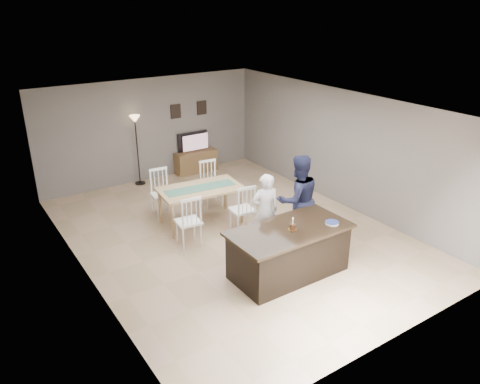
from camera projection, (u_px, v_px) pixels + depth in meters
floor at (233, 234)px, 9.77m from camera, size 8.00×8.00×0.00m
room_shell at (233, 158)px, 9.13m from camera, size 8.00×8.00×8.00m
kitchen_island at (289, 251)px, 8.22m from camera, size 2.15×1.10×0.90m
tv_console at (196, 162)px, 13.17m from camera, size 1.20×0.40×0.60m
television at (194, 142)px, 13.00m from camera, size 0.91×0.12×0.53m
tv_screen_glow at (196, 142)px, 12.94m from camera, size 0.78×0.00×0.78m
picture_frames at (189, 110)px, 12.74m from camera, size 1.10×0.02×0.38m
doorway at (135, 277)px, 5.99m from camera, size 0.00×2.10×2.65m
woman at (265, 211)px, 9.02m from camera, size 0.64×0.50×1.53m
man at (298, 200)px, 9.15m from camera, size 1.01×0.86×1.83m
birthday_cake at (293, 227)px, 7.99m from camera, size 0.14×0.14×0.22m
plate_stack at (332, 223)px, 8.20m from camera, size 0.25×0.25×0.04m
dining_table at (201, 194)px, 10.02m from camera, size 1.86×2.13×1.07m
floor_lamp at (136, 131)px, 11.88m from camera, size 0.28×0.28×1.84m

